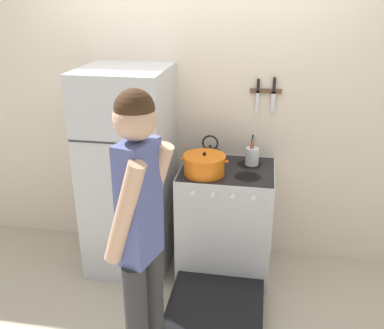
{
  "coord_description": "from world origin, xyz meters",
  "views": [
    {
      "loc": [
        0.55,
        -3.31,
        2.15
      ],
      "look_at": [
        0.05,
        -0.45,
        0.97
      ],
      "focal_mm": 40.0,
      "sensor_mm": 36.0,
      "label": 1
    }
  ],
  "objects_px": {
    "dutch_oven_pot": "(204,165)",
    "utensil_jar": "(252,156)",
    "person": "(141,234)",
    "stove_range": "(225,223)",
    "tea_kettle": "(210,154)",
    "refrigerator": "(129,172)"
  },
  "relations": [
    {
      "from": "tea_kettle",
      "to": "utensil_jar",
      "type": "xyz_separation_m",
      "value": [
        0.33,
        0.01,
        0.01
      ]
    },
    {
      "from": "dutch_oven_pot",
      "to": "person",
      "type": "xyz_separation_m",
      "value": [
        -0.17,
        -1.07,
        0.03
      ]
    },
    {
      "from": "refrigerator",
      "to": "utensil_jar",
      "type": "relative_size",
      "value": 6.52
    },
    {
      "from": "dutch_oven_pot",
      "to": "person",
      "type": "relative_size",
      "value": 0.2
    },
    {
      "from": "stove_range",
      "to": "utensil_jar",
      "type": "height_order",
      "value": "utensil_jar"
    },
    {
      "from": "utensil_jar",
      "to": "tea_kettle",
      "type": "bearing_deg",
      "value": -179.01
    },
    {
      "from": "refrigerator",
      "to": "stove_range",
      "type": "xyz_separation_m",
      "value": [
        0.77,
        -0.01,
        -0.38
      ]
    },
    {
      "from": "dutch_oven_pot",
      "to": "utensil_jar",
      "type": "height_order",
      "value": "utensil_jar"
    },
    {
      "from": "stove_range",
      "to": "refrigerator",
      "type": "bearing_deg",
      "value": 179.43
    },
    {
      "from": "dutch_oven_pot",
      "to": "utensil_jar",
      "type": "bearing_deg",
      "value": 36.06
    },
    {
      "from": "utensil_jar",
      "to": "dutch_oven_pot",
      "type": "bearing_deg",
      "value": -143.94
    },
    {
      "from": "dutch_oven_pot",
      "to": "utensil_jar",
      "type": "xyz_separation_m",
      "value": [
        0.34,
        0.25,
        -0.0
      ]
    },
    {
      "from": "refrigerator",
      "to": "person",
      "type": "xyz_separation_m",
      "value": [
        0.44,
        -1.16,
        0.18
      ]
    },
    {
      "from": "refrigerator",
      "to": "dutch_oven_pot",
      "type": "distance_m",
      "value": 0.64
    },
    {
      "from": "refrigerator",
      "to": "person",
      "type": "distance_m",
      "value": 1.25
    },
    {
      "from": "stove_range",
      "to": "tea_kettle",
      "type": "bearing_deg",
      "value": 133.03
    },
    {
      "from": "refrigerator",
      "to": "utensil_jar",
      "type": "bearing_deg",
      "value": 9.37
    },
    {
      "from": "stove_range",
      "to": "person",
      "type": "distance_m",
      "value": 1.32
    },
    {
      "from": "tea_kettle",
      "to": "utensil_jar",
      "type": "height_order",
      "value": "utensil_jar"
    },
    {
      "from": "tea_kettle",
      "to": "refrigerator",
      "type": "bearing_deg",
      "value": -166.37
    },
    {
      "from": "tea_kettle",
      "to": "stove_range",
      "type": "bearing_deg",
      "value": -46.97
    },
    {
      "from": "person",
      "to": "stove_range",
      "type": "bearing_deg",
      "value": -0.5
    }
  ]
}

